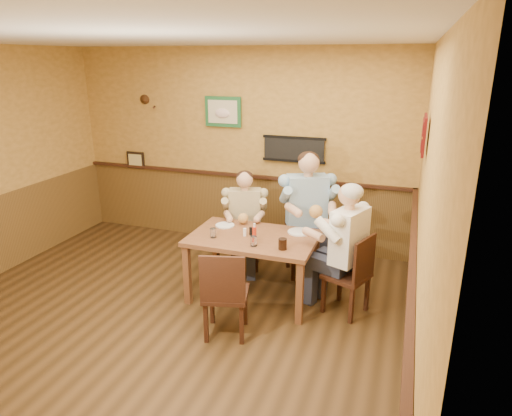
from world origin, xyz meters
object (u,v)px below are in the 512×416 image
(diner_white_elder, at_px, (348,257))
(dining_table, at_px, (253,244))
(chair_back_right, at_px, (306,237))
(water_glass_mid, at_px, (254,241))
(salt_shaker, at_px, (245,232))
(water_glass_left, at_px, (213,233))
(chair_right_end, at_px, (347,274))
(cola_tumbler, at_px, (283,244))
(pepper_shaker, at_px, (251,231))
(diner_blue_polo, at_px, (306,221))
(hot_sauce_bottle, at_px, (254,233))
(chair_back_left, at_px, (245,238))
(chair_near_side, at_px, (226,292))
(diner_tan_shirt, at_px, (245,225))

(diner_white_elder, bearing_deg, dining_table, -68.06)
(chair_back_right, distance_m, diner_white_elder, 1.01)
(water_glass_mid, relative_size, salt_shaker, 1.20)
(water_glass_left, xyz_separation_m, water_glass_mid, (0.50, -0.08, 0.00))
(chair_right_end, relative_size, water_glass_mid, 8.46)
(cola_tumbler, relative_size, pepper_shaker, 1.28)
(water_glass_left, bearing_deg, chair_back_right, 49.31)
(chair_right_end, height_order, pepper_shaker, chair_right_end)
(pepper_shaker, bearing_deg, diner_blue_polo, 59.04)
(cola_tumbler, bearing_deg, salt_shaker, 156.14)
(chair_back_right, relative_size, cola_tumbler, 8.56)
(water_glass_left, bearing_deg, cola_tumbler, -4.77)
(chair_right_end, bearing_deg, pepper_shaker, -69.12)
(hot_sauce_bottle, bearing_deg, pepper_shaker, 122.24)
(pepper_shaker, bearing_deg, salt_shaker, -139.15)
(chair_back_left, bearing_deg, chair_near_side, -93.91)
(chair_back_right, bearing_deg, hot_sauce_bottle, -136.66)
(chair_right_end, relative_size, diner_white_elder, 0.70)
(chair_back_right, bearing_deg, dining_table, -143.31)
(dining_table, distance_m, chair_near_side, 0.82)
(diner_white_elder, relative_size, hot_sauce_bottle, 7.15)
(dining_table, bearing_deg, diner_blue_polo, 61.65)
(diner_blue_polo, bearing_deg, water_glass_mid, -132.25)
(chair_right_end, relative_size, cola_tumbler, 7.80)
(chair_back_right, height_order, pepper_shaker, chair_back_right)
(chair_back_right, bearing_deg, cola_tumbler, -115.70)
(chair_right_end, bearing_deg, diner_tan_shirt, -94.73)
(water_glass_mid, relative_size, cola_tumbler, 0.92)
(salt_shaker, bearing_deg, chair_back_right, 57.69)
(cola_tumbler, relative_size, hot_sauce_bottle, 0.64)
(hot_sauce_bottle, bearing_deg, cola_tumbler, -18.74)
(cola_tumbler, height_order, hot_sauce_bottle, hot_sauce_bottle)
(chair_back_right, relative_size, hot_sauce_bottle, 5.49)
(hot_sauce_bottle, xyz_separation_m, salt_shaker, (-0.15, 0.10, -0.05))
(chair_right_end, bearing_deg, salt_shaker, -66.71)
(chair_back_left, distance_m, diner_tan_shirt, 0.18)
(pepper_shaker, bearing_deg, chair_near_side, -88.00)
(dining_table, bearing_deg, hot_sauce_bottle, -65.50)
(chair_back_right, relative_size, diner_tan_shirt, 0.85)
(chair_near_side, height_order, pepper_shaker, chair_near_side)
(chair_back_left, bearing_deg, dining_table, -80.15)
(water_glass_mid, xyz_separation_m, salt_shaker, (-0.19, 0.24, -0.01))
(chair_right_end, xyz_separation_m, pepper_shaker, (-1.09, 0.01, 0.34))
(chair_back_left, height_order, chair_back_right, chair_back_right)
(chair_back_left, relative_size, pepper_shaker, 9.06)
(diner_blue_polo, distance_m, water_glass_left, 1.28)
(chair_right_end, bearing_deg, cola_tumbler, -46.79)
(chair_near_side, xyz_separation_m, salt_shaker, (-0.08, 0.77, 0.33))
(chair_near_side, height_order, hot_sauce_bottle, hot_sauce_bottle)
(chair_right_end, height_order, hot_sauce_bottle, hot_sauce_bottle)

